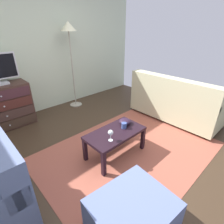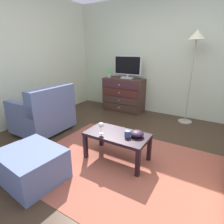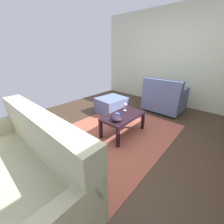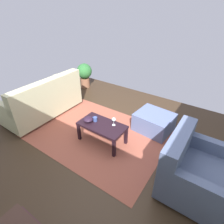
# 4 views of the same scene
# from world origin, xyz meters

# --- Properties ---
(ground_plane) EXTENTS (5.21, 4.93, 0.05)m
(ground_plane) POSITION_xyz_m (0.00, 0.00, -0.03)
(ground_plane) COLOR #3B2B1D
(wall_accent_rear) EXTENTS (5.21, 0.12, 2.58)m
(wall_accent_rear) POSITION_xyz_m (0.00, 2.22, 1.29)
(wall_accent_rear) COLOR beige
(wall_accent_rear) RESTS_ON ground_plane
(wall_plain_left) EXTENTS (0.12, 4.93, 2.58)m
(wall_plain_left) POSITION_xyz_m (-2.36, 0.00, 1.29)
(wall_plain_left) COLOR beige
(wall_plain_left) RESTS_ON ground_plane
(area_rug) EXTENTS (2.60, 1.90, 0.01)m
(area_rug) POSITION_xyz_m (0.20, -0.20, 0.00)
(area_rug) COLOR #9A4E3D
(area_rug) RESTS_ON ground_plane
(dresser) EXTENTS (0.99, 0.49, 0.81)m
(dresser) POSITION_xyz_m (-0.94, 1.91, 0.40)
(dresser) COLOR #442C24
(dresser) RESTS_ON ground_plane
(tv) EXTENTS (0.69, 0.18, 0.53)m
(tv) POSITION_xyz_m (-0.86, 1.94, 1.08)
(tv) COLOR silver
(tv) RESTS_ON dresser
(lava_lamp) EXTENTS (0.09, 0.09, 0.33)m
(lava_lamp) POSITION_xyz_m (-1.33, 1.87, 0.95)
(lava_lamp) COLOR #B7B7BC
(lava_lamp) RESTS_ON dresser
(coffee_table) EXTENTS (0.86, 0.46, 0.39)m
(coffee_table) POSITION_xyz_m (0.00, -0.09, 0.34)
(coffee_table) COLOR black
(coffee_table) RESTS_ON ground_plane
(wine_glass) EXTENTS (0.07, 0.07, 0.16)m
(wine_glass) POSITION_xyz_m (-0.19, -0.19, 0.51)
(wine_glass) COLOR silver
(wine_glass) RESTS_ON coffee_table
(mug) EXTENTS (0.11, 0.08, 0.08)m
(mug) POSITION_xyz_m (0.17, -0.10, 0.44)
(mug) COLOR #3B5090
(mug) RESTS_ON coffee_table
(bowl_decorative) EXTENTS (0.18, 0.18, 0.08)m
(bowl_decorative) POSITION_xyz_m (0.27, -0.03, 0.43)
(bowl_decorative) COLOR #28172A
(bowl_decorative) RESTS_ON coffee_table
(armchair) EXTENTS (0.80, 0.93, 0.87)m
(armchair) POSITION_xyz_m (-1.60, 0.02, 0.35)
(armchair) COLOR #332319
(armchair) RESTS_ON ground_plane
(ottoman) EXTENTS (0.75, 0.66, 0.38)m
(ottoman) POSITION_xyz_m (-0.65, -0.97, 0.19)
(ottoman) COLOR slate
(ottoman) RESTS_ON ground_plane
(standing_lamp) EXTENTS (0.32, 0.32, 1.82)m
(standing_lamp) POSITION_xyz_m (0.57, 1.86, 1.56)
(standing_lamp) COLOR #A59E8C
(standing_lamp) RESTS_ON ground_plane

